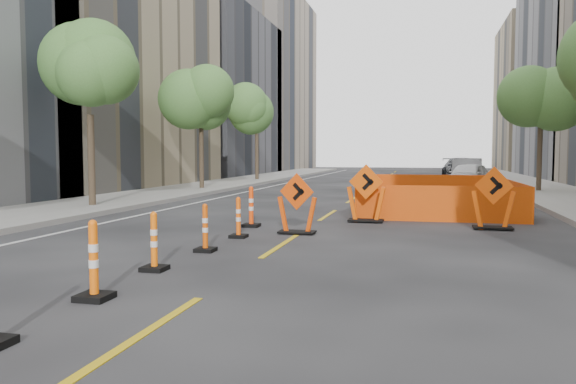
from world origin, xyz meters
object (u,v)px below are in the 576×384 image
(chevron_sign_left, at_px, (297,204))
(channelizer_2, at_px, (94,260))
(chevron_sign_right, at_px, (493,198))
(channelizer_4, at_px, (205,228))
(channelizer_3, at_px, (154,241))
(channelizer_6, at_px, (251,207))
(chevron_sign_center, at_px, (366,193))
(channelizer_5, at_px, (238,217))
(parked_car_far, at_px, (462,169))
(parked_car_near, at_px, (468,176))
(parked_car_mid, at_px, (467,171))

(chevron_sign_left, bearing_deg, channelizer_2, -88.62)
(chevron_sign_right, bearing_deg, channelizer_4, -117.94)
(channelizer_2, height_order, channelizer_3, channelizer_2)
(channelizer_6, relative_size, chevron_sign_center, 0.66)
(channelizer_6, bearing_deg, chevron_sign_left, -33.16)
(chevron_sign_center, bearing_deg, channelizer_5, -113.27)
(parked_car_far, bearing_deg, parked_car_near, -99.56)
(chevron_sign_right, height_order, parked_car_far, same)
(channelizer_3, height_order, channelizer_4, channelizer_3)
(channelizer_2, bearing_deg, channelizer_5, 88.97)
(channelizer_4, xyz_separation_m, chevron_sign_right, (5.98, 4.80, 0.33))
(parked_car_near, bearing_deg, channelizer_6, -90.45)
(channelizer_3, xyz_separation_m, channelizer_5, (0.19, 3.82, -0.02))
(chevron_sign_left, bearing_deg, chevron_sign_right, 34.62)
(channelizer_3, xyz_separation_m, parked_car_mid, (6.98, 28.15, 0.32))
(channelizer_4, distance_m, chevron_sign_center, 6.17)
(chevron_sign_left, height_order, chevron_sign_center, chevron_sign_center)
(channelizer_5, relative_size, chevron_sign_left, 0.64)
(channelizer_2, height_order, parked_car_near, parked_car_near)
(channelizer_2, distance_m, parked_car_near, 25.68)
(channelizer_3, relative_size, chevron_sign_center, 0.60)
(channelizer_4, bearing_deg, chevron_sign_right, 38.74)
(channelizer_2, xyz_separation_m, channelizer_5, (0.10, 5.72, -0.07))
(channelizer_5, relative_size, chevron_sign_center, 0.58)
(channelizer_2, bearing_deg, parked_car_far, 79.02)
(chevron_sign_center, xyz_separation_m, parked_car_mid, (4.20, 20.67, -0.00))
(parked_car_far, bearing_deg, channelizer_2, -108.54)
(parked_car_near, height_order, parked_car_far, parked_car_far)
(channelizer_5, relative_size, parked_car_mid, 0.19)
(channelizer_2, height_order, chevron_sign_center, chevron_sign_center)
(channelizer_3, height_order, channelizer_5, channelizer_3)
(parked_car_near, bearing_deg, channelizer_2, -83.81)
(channelizer_3, xyz_separation_m, chevron_sign_right, (6.12, 6.71, 0.31))
(chevron_sign_left, bearing_deg, channelizer_5, -129.12)
(chevron_sign_left, relative_size, parked_car_mid, 0.30)
(channelizer_6, bearing_deg, parked_car_near, 68.50)
(channelizer_4, height_order, parked_car_far, parked_car_far)
(channelizer_6, bearing_deg, parked_car_far, 75.81)
(chevron_sign_left, bearing_deg, parked_car_far, 91.33)
(parked_car_far, bearing_deg, parked_car_mid, -98.39)
(channelizer_5, distance_m, chevron_sign_left, 1.54)
(chevron_sign_left, distance_m, chevron_sign_right, 5.13)
(channelizer_2, distance_m, chevron_sign_left, 6.80)
(chevron_sign_right, height_order, parked_car_near, chevron_sign_right)
(channelizer_5, distance_m, channelizer_6, 1.93)
(chevron_sign_center, bearing_deg, chevron_sign_right, -0.99)
(chevron_sign_center, relative_size, parked_car_near, 0.38)
(channelizer_6, bearing_deg, chevron_sign_center, 31.37)
(channelizer_6, bearing_deg, channelizer_5, -81.45)
(parked_car_mid, bearing_deg, channelizer_6, -102.81)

